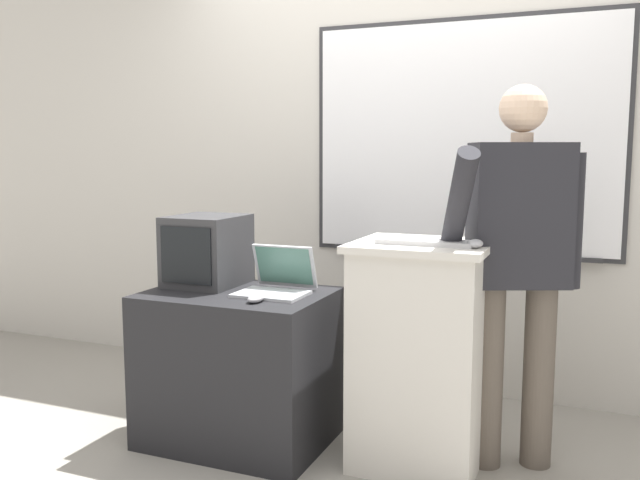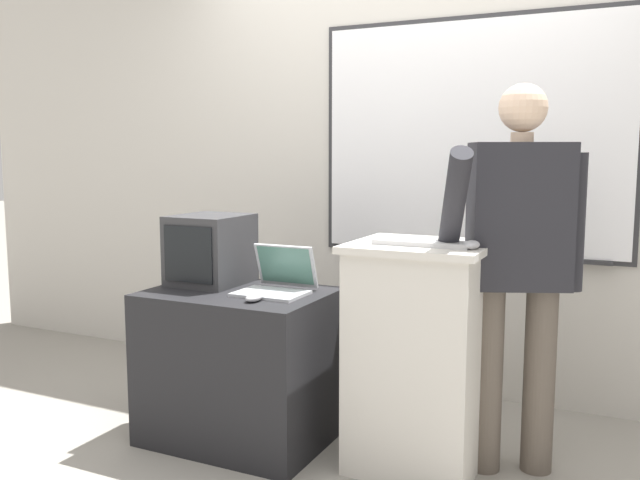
# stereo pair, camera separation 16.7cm
# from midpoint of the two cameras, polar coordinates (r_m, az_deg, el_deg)

# --- Properties ---
(back_wall) EXTENTS (6.40, 0.17, 2.69)m
(back_wall) POSITION_cam_midpoint_polar(r_m,az_deg,el_deg) (3.89, 8.58, 7.42)
(back_wall) COLOR beige
(back_wall) RESTS_ON ground_plane
(lectern_podium) EXTENTS (0.57, 0.52, 0.97)m
(lectern_podium) POSITION_cam_midpoint_polar(r_m,az_deg,el_deg) (2.95, 9.91, -9.56)
(lectern_podium) COLOR beige
(lectern_podium) RESTS_ON ground_plane
(side_desk) EXTENTS (0.82, 0.60, 0.71)m
(side_desk) POSITION_cam_midpoint_polar(r_m,az_deg,el_deg) (3.22, -5.28, -10.49)
(side_desk) COLOR black
(side_desk) RESTS_ON ground_plane
(person_presenter) EXTENTS (0.57, 0.64, 1.61)m
(person_presenter) POSITION_cam_midpoint_polar(r_m,az_deg,el_deg) (2.90, 17.88, -1.25)
(person_presenter) COLOR brown
(person_presenter) RESTS_ON ground_plane
(laptop) EXTENTS (0.31, 0.30, 0.21)m
(laptop) POSITION_cam_midpoint_polar(r_m,az_deg,el_deg) (3.08, -2.00, -3.37)
(laptop) COLOR #B7BABF
(laptop) RESTS_ON side_desk
(wireless_keyboard) EXTENTS (0.39, 0.13, 0.02)m
(wireless_keyboard) POSITION_cam_midpoint_polar(r_m,az_deg,el_deg) (2.78, 10.33, -0.25)
(wireless_keyboard) COLOR silver
(wireless_keyboard) RESTS_ON lectern_podium
(computer_mouse_by_laptop) EXTENTS (0.06, 0.10, 0.03)m
(computer_mouse_by_laptop) POSITION_cam_midpoint_polar(r_m,az_deg,el_deg) (2.90, -3.95, -4.87)
(computer_mouse_by_laptop) COLOR #BCBCC1
(computer_mouse_by_laptop) RESTS_ON side_desk
(computer_mouse_by_keyboard) EXTENTS (0.06, 0.10, 0.03)m
(computer_mouse_by_keyboard) POSITION_cam_midpoint_polar(r_m,az_deg,el_deg) (2.71, 14.39, -0.40)
(computer_mouse_by_keyboard) COLOR #BCBCC1
(computer_mouse_by_keyboard) RESTS_ON lectern_podium
(crt_monitor) EXTENTS (0.32, 0.36, 0.33)m
(crt_monitor) POSITION_cam_midpoint_polar(r_m,az_deg,el_deg) (3.30, -7.78, -0.80)
(crt_monitor) COLOR #333335
(crt_monitor) RESTS_ON side_desk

